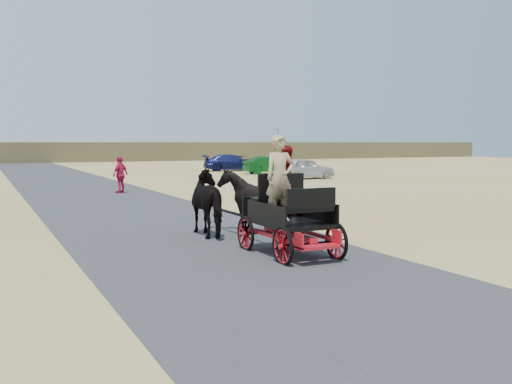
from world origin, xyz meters
name	(u,v)px	position (x,y,z in m)	size (l,w,h in m)	color
ground	(222,252)	(0.00, 0.00, 0.00)	(140.00, 140.00, 0.00)	tan
road	(222,252)	(0.00, 0.00, 0.01)	(6.00, 140.00, 0.01)	#38383A
ridge_far	(22,152)	(0.00, 62.00, 1.20)	(140.00, 6.00, 2.40)	brown
carriage	(289,237)	(1.19, -0.85, 0.36)	(1.30, 2.40, 0.72)	black
horse_left	(212,202)	(0.64, 2.15, 0.85)	(0.91, 2.01, 1.70)	black
horse_right	(251,200)	(1.74, 2.15, 0.85)	(1.37, 1.54, 1.70)	black
driver_man	(280,178)	(0.99, -0.80, 1.62)	(0.66, 0.43, 1.80)	tan
passenger_woman	(288,181)	(1.49, -0.25, 1.51)	(0.77, 0.60, 1.58)	#660C0F
pedestrian	(120,175)	(1.27, 15.34, 0.86)	(1.01, 0.42, 1.73)	#C51641
car_a	(304,168)	(14.33, 20.56, 0.69)	(1.64, 4.08, 1.39)	silver
car_b	(270,165)	(15.22, 27.18, 0.66)	(1.39, 4.00, 1.32)	#0C4C19
car_c	(232,163)	(14.34, 32.33, 0.69)	(1.92, 4.73, 1.37)	navy
car_d	(241,162)	(17.20, 36.78, 0.58)	(1.92, 4.16, 1.16)	black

